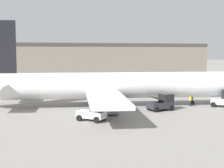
# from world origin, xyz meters

# --- Properties ---
(ground_plane) EXTENTS (400.00, 400.00, 0.00)m
(ground_plane) POSITION_xyz_m (0.00, 0.00, 0.00)
(ground_plane) COLOR gray
(terminal_building) EXTENTS (77.38, 11.82, 9.95)m
(terminal_building) POSITION_xyz_m (-1.17, 37.90, 4.98)
(terminal_building) COLOR gray
(terminal_building) RESTS_ON ground_plane
(airplane) EXTENTS (40.89, 32.55, 12.40)m
(airplane) POSITION_xyz_m (-1.05, 0.22, 3.11)
(airplane) COLOR silver
(airplane) RESTS_ON ground_plane
(ground_crew_worker) EXTENTS (0.39, 0.39, 1.77)m
(ground_crew_worker) POSITION_xyz_m (11.12, -3.30, 0.94)
(ground_crew_worker) COLOR #1E2338
(ground_crew_worker) RESTS_ON ground_plane
(baggage_tug) EXTENTS (3.41, 3.48, 2.33)m
(baggage_tug) POSITION_xyz_m (-5.32, -9.20, 1.06)
(baggage_tug) COLOR silver
(baggage_tug) RESTS_ON ground_plane
(belt_loader_truck) EXTENTS (3.78, 2.56, 2.26)m
(belt_loader_truck) POSITION_xyz_m (5.54, -5.19, 1.07)
(belt_loader_truck) COLOR #2D2D33
(belt_loader_truck) RESTS_ON ground_plane
(pushback_tug) EXTENTS (3.20, 3.16, 2.57)m
(pushback_tug) POSITION_xyz_m (15.24, -5.35, 1.14)
(pushback_tug) COLOR #B2B2B7
(pushback_tug) RESTS_ON ground_plane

